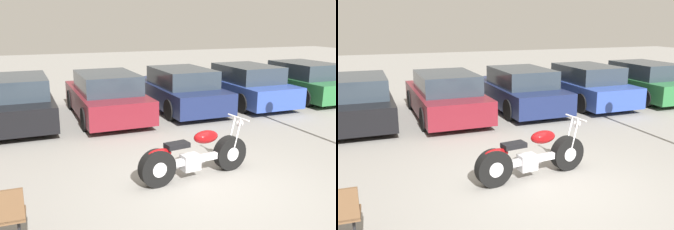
{
  "view_description": "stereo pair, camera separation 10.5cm",
  "coord_description": "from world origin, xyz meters",
  "views": [
    {
      "loc": [
        -3.07,
        -5.5,
        2.89
      ],
      "look_at": [
        -0.03,
        2.03,
        0.85
      ],
      "focal_mm": 40.0,
      "sensor_mm": 36.0,
      "label": 1
    },
    {
      "loc": [
        -2.97,
        -5.54,
        2.89
      ],
      "look_at": [
        -0.03,
        2.03,
        0.85
      ],
      "focal_mm": 40.0,
      "sensor_mm": 36.0,
      "label": 2
    }
  ],
  "objects": [
    {
      "name": "parked_car_blue",
      "position": [
        4.44,
        5.84,
        0.66
      ],
      "size": [
        1.93,
        4.5,
        1.39
      ],
      "color": "#2D479E",
      "rests_on": "ground_plane"
    },
    {
      "name": "parked_car_green",
      "position": [
        6.97,
        5.83,
        0.66
      ],
      "size": [
        1.93,
        4.5,
        1.39
      ],
      "color": "#286B38",
      "rests_on": "ground_plane"
    },
    {
      "name": "parked_car_navy",
      "position": [
        1.91,
        5.84,
        0.66
      ],
      "size": [
        1.93,
        4.5,
        1.39
      ],
      "color": "#19234C",
      "rests_on": "ground_plane"
    },
    {
      "name": "motorcycle",
      "position": [
        -0.13,
        0.47,
        0.42
      ],
      "size": [
        2.32,
        0.69,
        1.06
      ],
      "color": "black",
      "rests_on": "ground_plane"
    },
    {
      "name": "ground_plane",
      "position": [
        0.0,
        0.0,
        0.0
      ],
      "size": [
        60.0,
        60.0,
        0.0
      ],
      "primitive_type": "plane",
      "color": "gray"
    },
    {
      "name": "parked_car_maroon",
      "position": [
        -0.62,
        5.68,
        0.66
      ],
      "size": [
        1.93,
        4.5,
        1.39
      ],
      "color": "maroon",
      "rests_on": "ground_plane"
    },
    {
      "name": "parked_car_black",
      "position": [
        -3.15,
        5.92,
        0.66
      ],
      "size": [
        1.93,
        4.5,
        1.39
      ],
      "color": "black",
      "rests_on": "ground_plane"
    }
  ]
}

